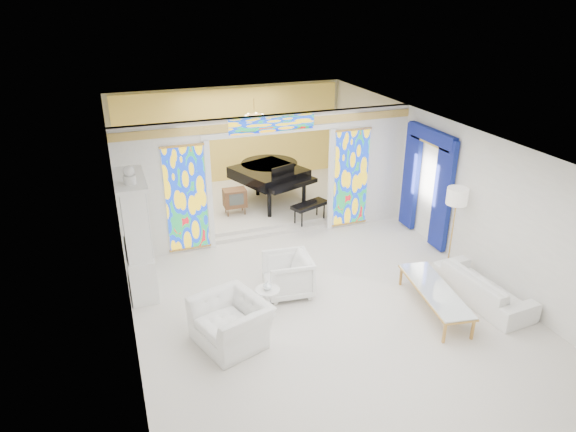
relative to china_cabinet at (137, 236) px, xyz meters
name	(u,v)px	position (x,y,z in m)	size (l,w,h in m)	color
floor	(301,275)	(3.22, -0.60, -1.17)	(12.00, 12.00, 0.00)	beige
ceiling	(303,137)	(3.22, -0.60, 1.83)	(7.00, 12.00, 0.02)	silver
wall_back	(230,136)	(3.22, 5.40, 0.33)	(7.00, 0.02, 3.00)	silver
wall_front	(519,431)	(3.22, -6.60, 0.33)	(7.00, 0.02, 3.00)	silver
wall_left	(121,236)	(-0.28, -0.60, 0.33)	(0.02, 12.00, 3.00)	silver
wall_right	(449,189)	(6.72, -0.60, 0.33)	(0.02, 12.00, 3.00)	silver
partition_wall	(271,172)	(3.22, 1.40, 0.48)	(7.00, 0.22, 3.00)	silver
stained_glass_left	(186,199)	(1.19, 1.29, 0.13)	(0.90, 0.04, 2.40)	gold
stained_glass_right	(351,178)	(5.25, 1.29, 0.13)	(0.90, 0.04, 2.40)	gold
stained_glass_transom	(272,124)	(3.22, 1.29, 1.65)	(2.00, 0.04, 0.34)	gold
alcove_platform	(249,202)	(3.22, 3.50, -1.08)	(6.80, 3.80, 0.18)	beige
gold_curtain_back	(231,137)	(3.22, 5.28, 0.33)	(6.70, 0.10, 2.90)	gold
chandelier	(254,115)	(3.42, 3.40, 1.38)	(0.48, 0.48, 0.30)	#C08E43
blue_drapes	(427,176)	(6.62, 0.10, 0.41)	(0.14, 1.85, 2.65)	navy
china_cabinet	(137,236)	(0.00, 0.00, 0.00)	(0.56, 1.46, 2.72)	white
armchair_left	(231,322)	(1.27, -2.29, -0.77)	(1.21, 1.06, 0.79)	white
armchair_right	(288,275)	(2.70, -1.17, -0.76)	(0.88, 0.90, 0.82)	white
sofa	(483,287)	(6.17, -2.70, -0.87)	(2.06, 0.81, 0.60)	white
side_table	(268,298)	(2.09, -1.76, -0.80)	(0.48, 0.48, 0.56)	white
vase	(267,285)	(2.09, -1.76, -0.52)	(0.16, 0.16, 0.17)	white
coffee_table	(435,291)	(5.09, -2.66, -0.75)	(0.95, 2.13, 0.46)	white
floor_lamp	(457,200)	(6.42, -1.28, 0.37)	(0.51, 0.51, 1.80)	#C08E43
grand_piano	(271,172)	(3.79, 3.23, -0.18)	(2.22, 3.37, 1.21)	black
tv_console	(235,198)	(2.62, 2.65, -0.55)	(0.59, 0.41, 0.67)	brown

